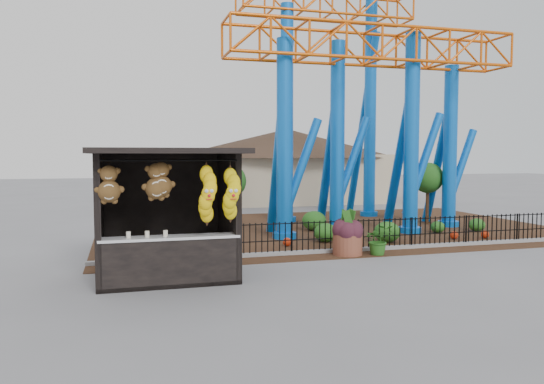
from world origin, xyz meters
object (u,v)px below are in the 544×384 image
object	(u,v)px
roller_coaster	(354,69)
prize_booth	(167,215)
potted_plant	(379,240)
terracotta_planter	(347,245)

from	to	relation	value
roller_coaster	prize_booth	bearing A→B (deg)	-137.88
prize_booth	roller_coaster	world-z (taller)	roller_coaster
roller_coaster	potted_plant	xyz separation A→B (m)	(-1.84, -5.92, -5.98)
prize_booth	terracotta_planter	size ratio (longest dim) A/B	3.99
roller_coaster	potted_plant	world-z (taller)	roller_coaster
terracotta_planter	potted_plant	bearing A→B (deg)	-15.29
roller_coaster	terracotta_planter	world-z (taller)	roller_coaster
prize_booth	terracotta_planter	distance (m)	5.77
roller_coaster	terracotta_planter	xyz separation A→B (m)	(-2.73, -5.68, -6.13)
prize_booth	potted_plant	size ratio (longest dim) A/B	3.82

